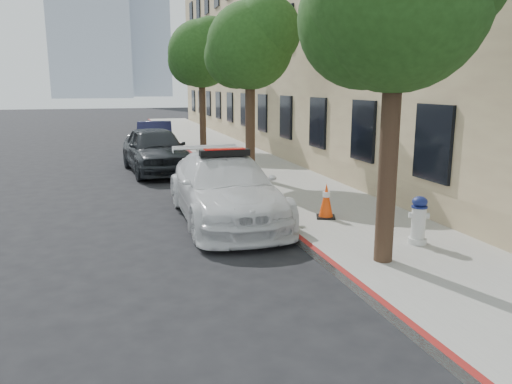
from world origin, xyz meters
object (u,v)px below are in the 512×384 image
object	(u,v)px
parked_car_mid	(155,150)
traffic_cone	(326,201)
fire_hydrant	(419,221)
parked_car_far	(155,138)
police_car	(225,188)

from	to	relation	value
parked_car_mid	traffic_cone	distance (m)	8.36
parked_car_mid	traffic_cone	size ratio (longest dim) A/B	6.10
parked_car_mid	fire_hydrant	world-z (taller)	parked_car_mid
parked_car_far	traffic_cone	size ratio (longest dim) A/B	5.59
police_car	parked_car_far	xyz separation A→B (m)	(-0.45, 11.82, -0.04)
parked_car_mid	fire_hydrant	xyz separation A→B (m)	(3.76, -9.97, -0.21)
parked_car_mid	parked_car_far	size ratio (longest dim) A/B	1.09
parked_car_far	fire_hydrant	bearing A→B (deg)	-72.11
police_car	fire_hydrant	xyz separation A→B (m)	(2.87, -3.11, -0.16)
fire_hydrant	traffic_cone	bearing A→B (deg)	134.59
parked_car_far	traffic_cone	bearing A→B (deg)	-73.71
police_car	parked_car_mid	distance (m)	6.92
traffic_cone	parked_car_mid	bearing A→B (deg)	110.40
police_car	fire_hydrant	world-z (taller)	police_car
parked_car_far	traffic_cone	distance (m)	13.03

